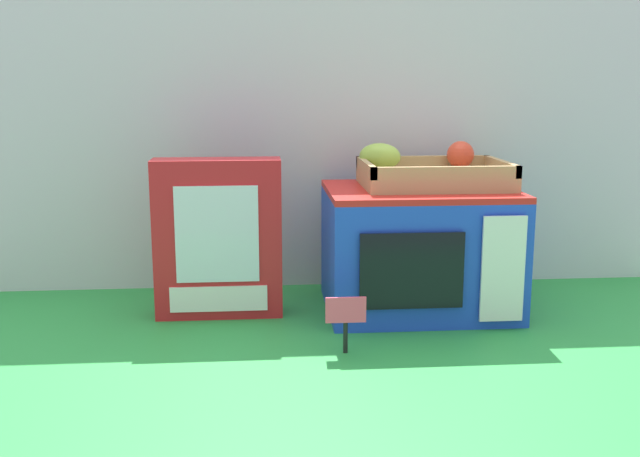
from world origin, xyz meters
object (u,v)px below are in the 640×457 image
Objects in this scene: toy_microwave at (419,250)px; cookie_set_box at (218,238)px; price_sign at (346,316)px; food_groups_crate at (430,174)px.

cookie_set_box is (-0.40, -0.00, 0.03)m from toy_microwave.
price_sign is (-0.18, -0.24, -0.06)m from toy_microwave.
food_groups_crate is 0.40m from price_sign.
cookie_set_box is (-0.43, -0.04, -0.12)m from food_groups_crate.
toy_microwave is 1.25× the size of food_groups_crate.
food_groups_crate reaches higher than price_sign.
price_sign is at bearing -127.02° from toy_microwave.
food_groups_crate is at bearing 53.17° from price_sign.
toy_microwave is 1.19× the size of cookie_set_box.
cookie_set_box is 0.34m from price_sign.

